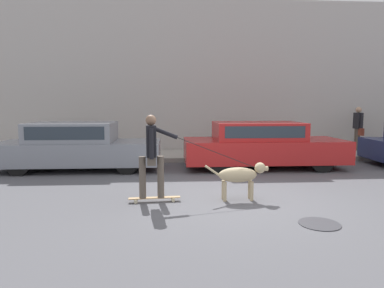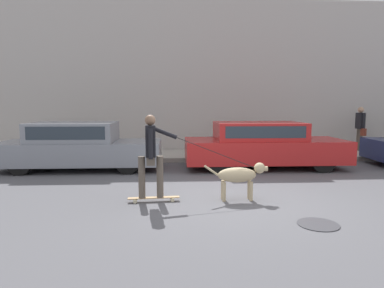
{
  "view_description": "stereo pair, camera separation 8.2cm",
  "coord_description": "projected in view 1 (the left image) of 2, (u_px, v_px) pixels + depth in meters",
  "views": [
    {
      "loc": [
        -1.15,
        -6.33,
        1.85
      ],
      "look_at": [
        -0.66,
        1.39,
        0.95
      ],
      "focal_mm": 32.0,
      "sensor_mm": 36.0,
      "label": 1
    },
    {
      "loc": [
        -1.07,
        -6.34,
        1.85
      ],
      "look_at": [
        -0.66,
        1.39,
        0.95
      ],
      "focal_mm": 32.0,
      "sensor_mm": 36.0,
      "label": 2
    }
  ],
  "objects": [
    {
      "name": "back_wall",
      "position": [
        201.0,
        78.0,
        12.95
      ],
      "size": [
        32.0,
        0.3,
        5.7
      ],
      "color": "#B2ADA8",
      "rests_on": "ground_plane"
    },
    {
      "name": "parked_car_0",
      "position": [
        78.0,
        147.0,
        9.65
      ],
      "size": [
        4.51,
        1.7,
        1.34
      ],
      "rotation": [
        0.0,
        0.0,
        0.0
      ],
      "color": "black",
      "rests_on": "ground_plane"
    },
    {
      "name": "skateboarder",
      "position": [
        152.0,
        153.0,
        6.41
      ],
      "size": [
        2.54,
        0.53,
        1.66
      ],
      "rotation": [
        0.0,
        0.0,
        0.08
      ],
      "color": "beige",
      "rests_on": "ground_plane"
    },
    {
      "name": "pedestrian_with_bag",
      "position": [
        358.0,
        126.0,
        12.62
      ],
      "size": [
        0.21,
        0.62,
        1.61
      ],
      "rotation": [
        0.0,
        0.0,
        3.17
      ],
      "color": "brown",
      "rests_on": "sidewalk_curb"
    },
    {
      "name": "parked_car_1",
      "position": [
        262.0,
        145.0,
        9.98
      ],
      "size": [
        4.6,
        1.83,
        1.34
      ],
      "rotation": [
        0.0,
        0.0,
        0.0
      ],
      "color": "black",
      "rests_on": "ground_plane"
    },
    {
      "name": "dog",
      "position": [
        240.0,
        175.0,
        6.61
      ],
      "size": [
        1.23,
        0.3,
        0.73
      ],
      "rotation": [
        0.0,
        0.0,
        0.01
      ],
      "color": "tan",
      "rests_on": "ground_plane"
    },
    {
      "name": "ground_plane",
      "position": [
        231.0,
        201.0,
        6.57
      ],
      "size": [
        36.0,
        36.0,
        0.0
      ],
      "primitive_type": "plane",
      "color": "#545459"
    },
    {
      "name": "sidewalk_curb",
      "position": [
        203.0,
        155.0,
        12.03
      ],
      "size": [
        30.0,
        2.17,
        0.14
      ],
      "color": "#A39E93",
      "rests_on": "ground_plane"
    },
    {
      "name": "manhole_cover",
      "position": [
        319.0,
        224.0,
        5.3
      ],
      "size": [
        0.63,
        0.63,
        0.01
      ],
      "color": "#38383D",
      "rests_on": "ground_plane"
    }
  ]
}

